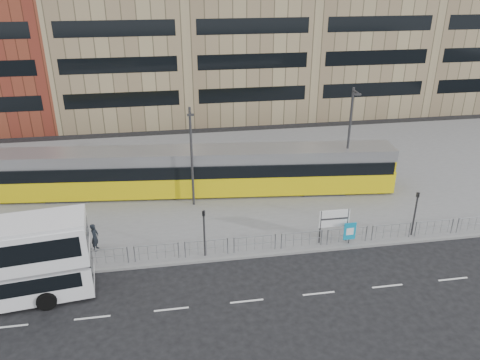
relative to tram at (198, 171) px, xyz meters
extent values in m
plane|color=black|center=(3.47, -9.52, -1.94)|extent=(120.00, 120.00, 0.00)
cube|color=slate|center=(3.47, 2.48, -1.87)|extent=(64.00, 24.00, 0.15)
cube|color=gray|center=(3.47, -9.47, -1.87)|extent=(64.00, 0.25, 0.17)
cube|color=#9C8964|center=(-6.53, 24.48, 9.06)|extent=(14.00, 16.00, 22.00)
cube|color=#9C8964|center=(7.47, 24.48, 10.06)|extent=(14.00, 16.00, 24.00)
cube|color=#9C8964|center=(21.47, 24.48, 8.56)|extent=(14.00, 16.00, 21.00)
cube|color=#9C8964|center=(35.47, 24.48, 9.56)|extent=(14.00, 16.00, 23.00)
cylinder|color=gray|center=(5.47, -9.02, -0.74)|extent=(32.00, 0.05, 0.05)
cylinder|color=gray|center=(5.47, -9.02, -1.24)|extent=(32.00, 0.04, 0.04)
cylinder|color=gray|center=(-10.53, -9.02, -1.24)|extent=(0.07, 0.07, 1.10)
cube|color=white|center=(4.47, -13.52, -1.94)|extent=(62.00, 0.12, 0.01)
cylinder|color=black|center=(-8.88, -12.44, -1.43)|extent=(1.07, 0.43, 1.04)
cylinder|color=black|center=(-9.19, -9.82, -1.43)|extent=(1.07, 0.43, 1.04)
cube|color=yellow|center=(0.00, 0.00, -0.76)|extent=(30.48, 6.02, 1.73)
cube|color=black|center=(0.00, 0.00, 0.43)|extent=(30.05, 6.01, 0.98)
cube|color=#A0A0A5|center=(0.00, 0.00, 1.35)|extent=(30.46, 5.79, 0.87)
cube|color=yellow|center=(14.44, -1.51, -0.06)|extent=(1.55, 2.56, 2.82)
cube|color=yellow|center=(-14.44, 1.51, -0.06)|extent=(1.55, 2.56, 2.82)
cylinder|color=#2D2D30|center=(0.00, 0.00, 0.05)|extent=(2.84, 2.84, 3.25)
cube|color=#2D2D30|center=(9.70, -1.02, -1.52)|extent=(3.52, 3.05, 0.54)
cube|color=#2D2D30|center=(-9.70, 1.02, -1.52)|extent=(3.52, 3.05, 0.54)
cylinder|color=#2D2D30|center=(7.05, -8.71, -0.66)|extent=(0.10, 0.10, 2.27)
cylinder|color=#2D2D30|center=(8.82, -8.74, -0.66)|extent=(0.10, 0.10, 2.27)
cube|color=white|center=(7.94, -8.72, -0.12)|extent=(1.98, 0.11, 1.18)
cylinder|color=#2D2D30|center=(8.88, -9.12, -1.40)|extent=(0.06, 0.06, 0.79)
cube|color=#0C87B4|center=(8.88, -9.12, -0.90)|extent=(0.79, 0.09, 1.19)
cube|color=white|center=(8.88, -9.16, -0.90)|extent=(0.50, 0.03, 0.50)
imported|color=black|center=(-6.98, -7.24, -0.89)|extent=(0.57, 0.74, 1.80)
cylinder|color=#2D2D30|center=(-0.33, -9.02, -0.29)|extent=(0.12, 0.12, 3.00)
imported|color=#2D2D30|center=(-0.33, -9.02, 0.81)|extent=(0.23, 0.25, 1.00)
cylinder|color=#2D2D30|center=(13.37, -8.79, -0.29)|extent=(0.12, 0.12, 3.00)
imported|color=#2D2D30|center=(13.37, -8.79, 0.81)|extent=(0.19, 0.22, 1.00)
cylinder|color=#2D2D30|center=(-0.51, -2.05, 1.93)|extent=(0.18, 0.18, 7.45)
cylinder|color=#2D2D30|center=(-0.51, -2.45, 5.45)|extent=(0.14, 0.90, 0.14)
cube|color=#2D2D30|center=(-0.51, -2.90, 5.35)|extent=(0.45, 0.20, 0.12)
cylinder|color=#2D2D30|center=(11.38, -1.63, 2.33)|extent=(0.18, 0.18, 8.26)
cylinder|color=#2D2D30|center=(11.38, -2.03, 6.26)|extent=(0.14, 0.90, 0.14)
cube|color=#2D2D30|center=(11.38, -2.48, 6.16)|extent=(0.45, 0.20, 0.12)
camera|label=1|loc=(-2.16, -33.27, 14.26)|focal=35.00mm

